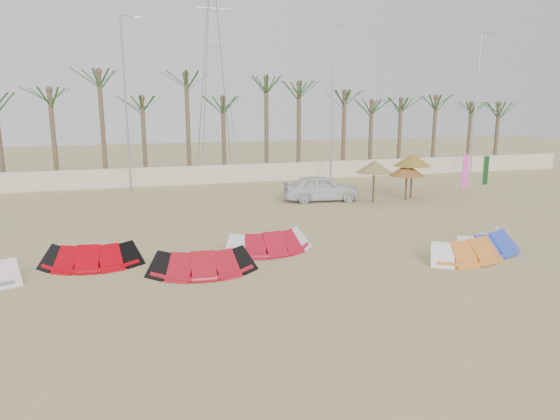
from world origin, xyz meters
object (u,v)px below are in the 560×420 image
object	(u,v)px
kite_orange	(463,246)
kite_blue	(484,239)
car	(321,188)
kite_red_mid	(201,259)
kite_red_left	(91,253)
parasol_mid	(407,170)
kite_red_right	(267,239)
parasol_left	(374,167)
parasol_right	(413,160)

from	to	relation	value
kite_orange	kite_blue	distance (m)	1.46
kite_blue	car	distance (m)	11.55
kite_red_mid	car	xyz separation A→B (m)	(8.53, 10.59, 0.34)
kite_blue	car	size ratio (longest dim) A/B	0.84
kite_red_left	parasol_mid	distance (m)	18.90
kite_orange	car	xyz separation A→B (m)	(-1.17, 11.82, 0.34)
kite_blue	kite_red_mid	bearing A→B (deg)	176.51
parasol_mid	car	world-z (taller)	parasol_mid
kite_red_left	kite_blue	bearing A→B (deg)	-9.68
car	kite_blue	bearing A→B (deg)	-160.21
kite_red_mid	kite_blue	size ratio (longest dim) A/B	0.96
kite_red_right	parasol_mid	bearing A→B (deg)	35.87
kite_orange	parasol_mid	size ratio (longest dim) A/B	1.77
kite_blue	parasol_left	bearing A→B (deg)	88.90
parasol_mid	kite_orange	bearing A→B (deg)	-109.71
kite_red_left	parasol_left	bearing A→B (deg)	26.27
kite_orange	kite_blue	size ratio (longest dim) A/B	1.01
parasol_mid	parasol_right	size ratio (longest dim) A/B	0.80
parasol_right	kite_blue	bearing A→B (deg)	-106.13
kite_orange	kite_red_mid	bearing A→B (deg)	172.79
kite_red_left	car	distance (m)	15.03
parasol_left	parasol_mid	size ratio (longest dim) A/B	1.15
parasol_left	parasol_right	world-z (taller)	parasol_right
kite_orange	parasol_left	xyz separation A→B (m)	(1.54, 10.43, 1.68)
kite_red_left	kite_orange	world-z (taller)	same
kite_red_right	kite_blue	bearing A→B (deg)	-16.58
kite_red_right	kite_blue	size ratio (longest dim) A/B	0.97
kite_orange	parasol_left	size ratio (longest dim) A/B	1.54
kite_red_mid	kite_orange	distance (m)	9.77
parasol_right	kite_orange	bearing A→B (deg)	-111.63
kite_red_right	kite_blue	world-z (taller)	same
kite_red_right	car	world-z (taller)	car
kite_red_right	kite_orange	world-z (taller)	same
kite_orange	car	bearing A→B (deg)	95.63
kite_red_left	parasol_right	world-z (taller)	parasol_right
parasol_left	kite_red_left	bearing A→B (deg)	-153.73
kite_orange	car	distance (m)	11.88
kite_orange	parasol_mid	xyz separation A→B (m)	(3.84, 10.73, 1.37)
parasol_right	car	xyz separation A→B (m)	(-5.55, 0.76, -1.56)
kite_red_left	parasol_left	size ratio (longest dim) A/B	1.44
kite_red_mid	parasol_right	distance (m)	17.27
kite_red_mid	kite_red_left	bearing A→B (deg)	153.50
kite_red_left	parasol_right	xyz separation A→B (m)	(17.77, 7.99, 1.90)
kite_red_left	parasol_mid	xyz separation A→B (m)	(17.23, 7.66, 1.37)
kite_blue	parasol_left	xyz separation A→B (m)	(0.19, 9.88, 1.68)
kite_red_right	kite_orange	xyz separation A→B (m)	(6.85, -3.00, 0.00)
kite_red_mid	kite_red_right	distance (m)	3.34
kite_red_left	parasol_mid	bearing A→B (deg)	23.98
parasol_right	kite_red_left	bearing A→B (deg)	-155.79
kite_red_mid	parasol_mid	world-z (taller)	parasol_mid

